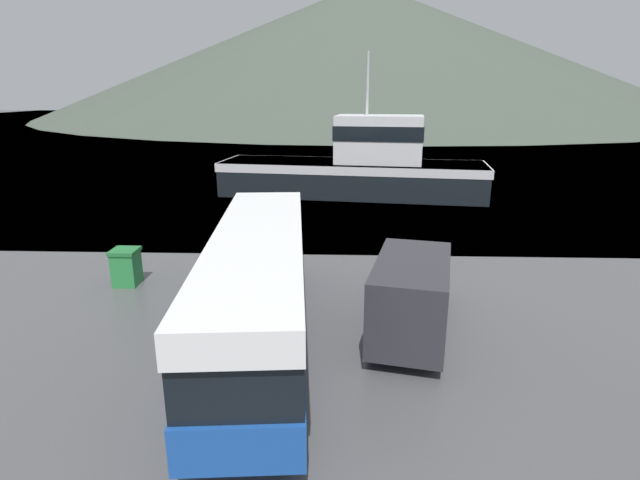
# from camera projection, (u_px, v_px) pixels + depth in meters

# --- Properties ---
(water_surface) EXTENTS (240.00, 240.00, 0.00)m
(water_surface) POSITION_uv_depth(u_px,v_px,m) (333.00, 119.00, 138.35)
(water_surface) COLOR #475B6B
(water_surface) RESTS_ON ground
(hill_backdrop) EXTENTS (188.97, 188.97, 38.67)m
(hill_backdrop) POSITION_uv_depth(u_px,v_px,m) (365.00, 51.00, 154.12)
(hill_backdrop) COLOR #424C42
(hill_backdrop) RESTS_ON ground
(tour_bus) EXTENTS (3.58, 12.46, 3.44)m
(tour_bus) POSITION_uv_depth(u_px,v_px,m) (259.00, 283.00, 14.79)
(tour_bus) COLOR #194799
(tour_bus) RESTS_ON ground
(delivery_van) EXTENTS (3.43, 6.59, 2.59)m
(delivery_van) POSITION_uv_depth(u_px,v_px,m) (412.00, 292.00, 15.55)
(delivery_van) COLOR #2D2D33
(delivery_van) RESTS_ON ground
(fishing_boat) EXTENTS (19.70, 7.74, 10.02)m
(fishing_boat) POSITION_uv_depth(u_px,v_px,m) (358.00, 167.00, 36.41)
(fishing_boat) COLOR black
(fishing_boat) RESTS_ON water_surface
(storage_bin) EXTENTS (1.01, 1.02, 1.46)m
(storage_bin) POSITION_uv_depth(u_px,v_px,m) (126.00, 267.00, 19.65)
(storage_bin) COLOR #287F3D
(storage_bin) RESTS_ON ground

